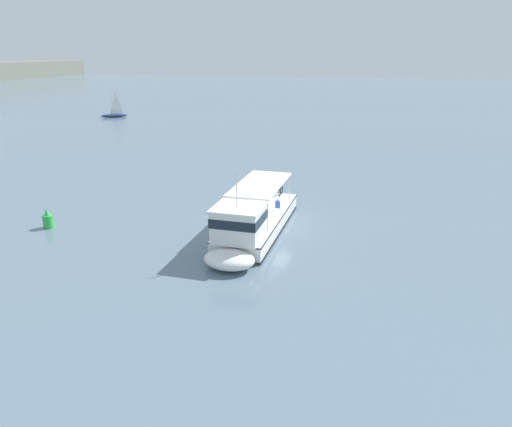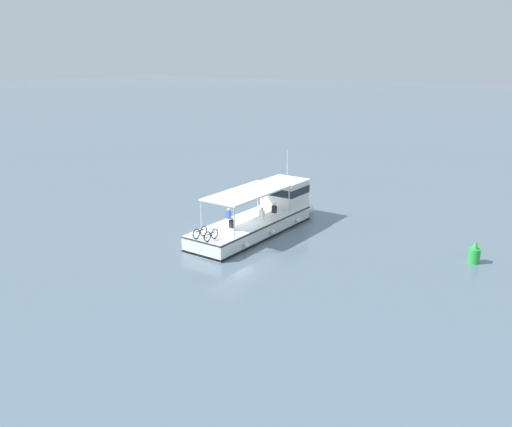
{
  "view_description": "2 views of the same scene",
  "coord_description": "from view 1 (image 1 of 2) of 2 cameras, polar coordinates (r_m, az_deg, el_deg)",
  "views": [
    {
      "loc": [
        -29.87,
        -5.67,
        11.6
      ],
      "look_at": [
        -1.63,
        0.87,
        1.4
      ],
      "focal_mm": 32.4,
      "sensor_mm": 36.0,
      "label": 1
    },
    {
      "loc": [
        29.0,
        20.39,
        12.33
      ],
      "look_at": [
        -1.63,
        0.87,
        1.4
      ],
      "focal_mm": 37.78,
      "sensor_mm": 36.0,
      "label": 2
    }
  ],
  "objects": [
    {
      "name": "ferry_main",
      "position": [
        29.95,
        -0.53,
        -1.31
      ],
      "size": [
        12.95,
        3.98,
        5.32
      ],
      "color": "white",
      "rests_on": "ground"
    },
    {
      "name": "sailboat_far_left",
      "position": [
        91.87,
        -17.1,
        11.64
      ],
      "size": [
        3.74,
        4.81,
        5.4
      ],
      "color": "navy",
      "rests_on": "ground"
    },
    {
      "name": "channel_buoy",
      "position": [
        35.07,
        -24.29,
        -0.73
      ],
      "size": [
        0.7,
        0.7,
        1.4
      ],
      "color": "green",
      "rests_on": "ground"
    },
    {
      "name": "ground_plane",
      "position": [
        32.54,
        2.13,
        -1.51
      ],
      "size": [
        400.0,
        400.0,
        0.0
      ],
      "primitive_type": "plane",
      "color": "slate"
    }
  ]
}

